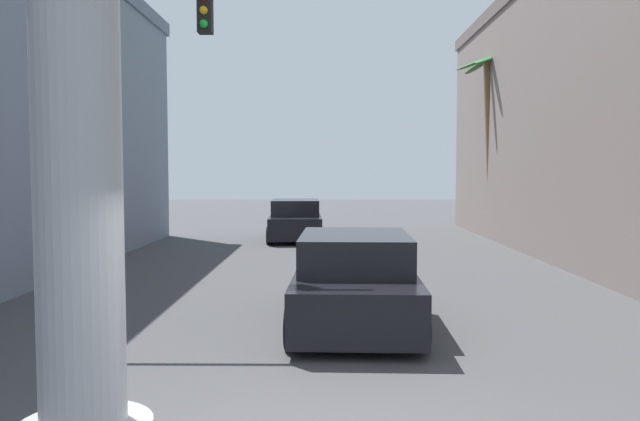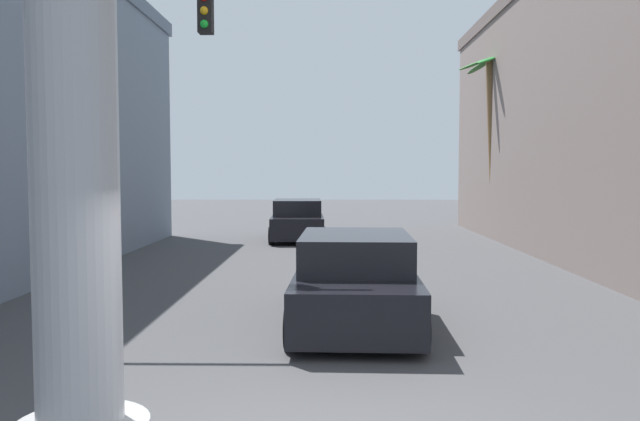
# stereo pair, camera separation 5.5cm
# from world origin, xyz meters

# --- Properties ---
(ground_plane) EXTENTS (87.96, 87.96, 0.00)m
(ground_plane) POSITION_xyz_m (0.00, 10.00, 0.00)
(ground_plane) COLOR #424244
(traffic_light_mast) EXTENTS (5.52, 0.32, 5.85)m
(traffic_light_mast) POSITION_xyz_m (-4.86, 5.57, 4.16)
(traffic_light_mast) COLOR #333333
(traffic_light_mast) RESTS_ON ground
(car_lead) EXTENTS (2.22, 4.68, 1.56)m
(car_lead) POSITION_xyz_m (0.59, 5.62, 0.74)
(car_lead) COLOR black
(car_lead) RESTS_ON ground
(car_far) EXTENTS (2.21, 4.40, 1.56)m
(car_far) POSITION_xyz_m (-1.12, 18.93, 0.74)
(car_far) COLOR black
(car_far) RESTS_ON ground
(palm_tree_far_right) EXTENTS (2.86, 2.59, 7.16)m
(palm_tree_far_right) POSITION_xyz_m (6.54, 19.64, 4.61)
(palm_tree_far_right) COLOR brown
(palm_tree_far_right) RESTS_ON ground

